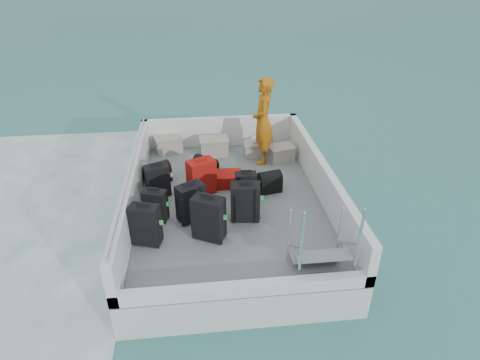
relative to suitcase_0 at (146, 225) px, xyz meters
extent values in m
plane|color=#195955|center=(1.41, 1.17, -0.97)|extent=(160.00, 160.00, 0.00)
cube|color=silver|center=(1.41, 1.17, -0.67)|extent=(3.60, 5.00, 0.60)
cube|color=slate|center=(1.41, 1.17, -0.36)|extent=(3.30, 4.70, 0.02)
cube|color=silver|center=(-0.32, 1.17, 0.00)|extent=(0.14, 5.00, 0.70)
cube|color=silver|center=(3.14, 1.17, 0.00)|extent=(0.14, 5.00, 0.70)
cube|color=silver|center=(1.41, 3.60, 0.00)|extent=(3.60, 0.14, 0.70)
cube|color=silver|center=(1.41, -1.26, -0.25)|extent=(3.60, 0.14, 0.20)
cylinder|color=silver|center=(-0.32, 1.17, 0.40)|extent=(0.04, 4.80, 0.04)
cube|color=black|center=(0.00, 0.00, 0.00)|extent=(0.50, 0.37, 0.69)
cube|color=black|center=(0.10, 0.62, -0.06)|extent=(0.44, 0.33, 0.58)
cube|color=black|center=(0.09, 1.44, -0.04)|extent=(0.49, 0.37, 0.62)
cube|color=black|center=(0.98, 0.03, 0.03)|extent=(0.57, 0.48, 0.75)
cube|color=black|center=(0.71, 0.58, -0.01)|extent=(0.54, 0.48, 0.68)
cube|color=#A4130C|center=(0.91, 1.44, 0.00)|extent=(0.58, 0.49, 0.69)
cube|color=black|center=(1.63, 0.50, -0.01)|extent=(0.52, 0.35, 0.68)
cube|color=black|center=(1.72, 1.12, -0.07)|extent=(0.39, 0.23, 0.55)
cube|color=#A4130C|center=(1.36, 1.69, -0.22)|extent=(0.68, 0.46, 0.26)
cube|color=gray|center=(0.19, 3.37, -0.17)|extent=(0.66, 0.54, 0.35)
cube|color=gray|center=(1.23, 3.10, -0.16)|extent=(0.63, 0.45, 0.37)
cube|color=gray|center=(2.18, 2.90, -0.19)|extent=(0.54, 0.40, 0.31)
cube|color=gray|center=(2.68, 2.63, -0.19)|extent=(0.60, 0.48, 0.32)
ellipsoid|color=gold|center=(2.86, 3.04, -0.24)|extent=(0.28, 0.26, 0.22)
ellipsoid|color=white|center=(2.18, 2.90, 0.05)|extent=(0.24, 0.24, 0.18)
imported|color=orange|center=(2.26, 2.65, 0.59)|extent=(0.53, 0.75, 1.88)
camera|label=1|loc=(0.91, -5.19, 3.71)|focal=30.00mm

